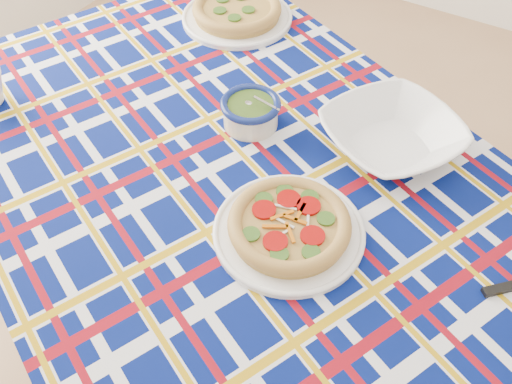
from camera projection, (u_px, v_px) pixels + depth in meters
The scene contains 7 objects.
floor at pixel (338, 337), 1.76m from camera, with size 4.00×4.00×0.00m, color #A67C56.
dining_table at pixel (244, 206), 1.23m from camera, with size 1.86×1.57×0.75m.
tablecloth at pixel (243, 199), 1.21m from camera, with size 1.62×1.03×0.11m, color #041156, non-canonical shape.
main_focaccia_plate at pixel (289, 225), 1.06m from camera, with size 0.30×0.30×0.06m, color #AB833C, non-canonical shape.
pesto_bowl at pixel (251, 110), 1.26m from camera, with size 0.13×0.13×0.08m, color #253D10, non-canonical shape.
serving_bowl at pixel (392, 136), 1.21m from camera, with size 0.28×0.28×0.07m, color white.
second_focaccia_plate at pixel (237, 10), 1.56m from camera, with size 0.31×0.31×0.06m, color #AB833C, non-canonical shape.
Camera 1 is at (0.21, -0.85, 1.61)m, focal length 40.00 mm.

